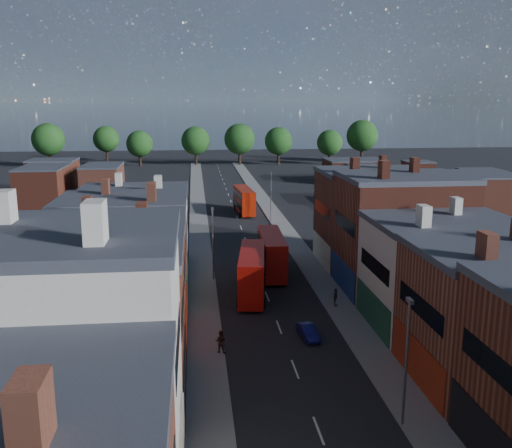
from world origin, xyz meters
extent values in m
plane|color=black|center=(0.00, 0.00, 0.00)|extent=(400.00, 400.00, 0.00)
cube|color=gray|center=(-6.50, 50.00, 0.06)|extent=(3.00, 200.00, 0.12)
cube|color=gray|center=(6.50, 50.00, 0.06)|extent=(3.00, 200.00, 0.12)
cube|color=maroon|center=(-14.00, 0.00, 6.64)|extent=(12.00, 80.00, 13.28)
cylinder|color=slate|center=(5.20, 0.00, 4.00)|extent=(0.16, 0.16, 8.00)
cube|color=slate|center=(5.20, 0.00, 8.00)|extent=(0.25, 0.70, 0.25)
cylinder|color=slate|center=(-5.20, 30.00, 4.00)|extent=(0.16, 0.16, 8.00)
cube|color=slate|center=(-5.20, 30.00, 8.00)|extent=(0.25, 0.70, 0.25)
cylinder|color=slate|center=(5.20, 60.00, 4.00)|extent=(0.16, 0.16, 8.00)
cube|color=slate|center=(5.20, 60.00, 8.00)|extent=(0.25, 0.70, 0.25)
cube|color=red|center=(-1.50, 24.44, 2.47)|extent=(3.77, 10.89, 4.27)
cube|color=black|center=(-1.50, 24.44, 1.65)|extent=(3.72, 10.05, 0.87)
cube|color=black|center=(-1.50, 24.44, 3.49)|extent=(3.72, 10.05, 0.87)
cylinder|color=black|center=(-3.14, 21.21, 0.49)|extent=(0.41, 1.00, 0.97)
cylinder|color=black|center=(-0.73, 20.90, 0.49)|extent=(0.41, 1.00, 0.97)
cylinder|color=black|center=(-2.27, 27.98, 0.49)|extent=(0.41, 1.00, 0.97)
cylinder|color=black|center=(0.14, 27.67, 0.49)|extent=(0.41, 1.00, 0.97)
cube|color=red|center=(1.50, 31.72, 2.45)|extent=(2.77, 10.66, 4.23)
cube|color=black|center=(1.50, 31.72, 1.64)|extent=(2.80, 9.82, 0.87)
cube|color=black|center=(1.50, 31.72, 3.46)|extent=(2.80, 9.82, 0.87)
cylinder|color=black|center=(0.18, 28.38, 0.48)|extent=(0.32, 0.97, 0.96)
cylinder|color=black|center=(2.59, 28.29, 0.48)|extent=(0.32, 0.97, 0.96)
cylinder|color=black|center=(0.41, 35.14, 0.48)|extent=(0.32, 0.97, 0.96)
cylinder|color=black|center=(2.82, 35.06, 0.48)|extent=(0.32, 0.97, 0.96)
cube|color=#9F1907|center=(1.50, 67.53, 2.37)|extent=(3.14, 10.39, 4.09)
cube|color=black|center=(1.50, 67.53, 1.58)|extent=(3.13, 9.58, 0.84)
cube|color=black|center=(1.50, 67.53, 3.35)|extent=(3.13, 9.58, 0.84)
cylinder|color=black|center=(0.60, 64.17, 0.47)|extent=(0.35, 0.95, 0.93)
cylinder|color=black|center=(2.92, 64.36, 0.47)|extent=(0.35, 0.95, 0.93)
cylinder|color=black|center=(0.08, 70.71, 0.47)|extent=(0.35, 0.95, 0.93)
cylinder|color=black|center=(2.40, 70.89, 0.47)|extent=(0.35, 0.95, 0.93)
imported|color=navy|center=(2.06, 13.45, 0.56)|extent=(1.52, 3.47, 1.11)
imported|color=black|center=(-1.20, 30.87, 0.56)|extent=(2.33, 4.22, 1.12)
imported|color=silver|center=(3.33, 46.00, 0.66)|extent=(2.16, 4.68, 1.32)
imported|color=#46241C|center=(-5.30, 11.26, 1.03)|extent=(0.99, 0.75, 1.81)
imported|color=#4F4944|center=(6.08, 20.35, 1.01)|extent=(0.80, 1.14, 1.78)
camera|label=1|loc=(-7.05, -30.11, 19.34)|focal=40.00mm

